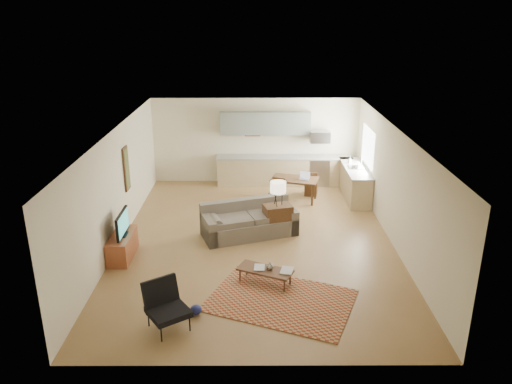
{
  "coord_description": "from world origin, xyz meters",
  "views": [
    {
      "loc": [
        -0.03,
        -10.92,
        5.26
      ],
      "look_at": [
        0.0,
        0.3,
        1.15
      ],
      "focal_mm": 35.0,
      "sensor_mm": 36.0,
      "label": 1
    }
  ],
  "objects_px": {
    "sofa": "(249,219)",
    "armchair": "(168,307)",
    "coffee_table": "(265,276)",
    "dining_table": "(294,189)",
    "console_table": "(278,220)",
    "tv_credenza": "(122,246)"
  },
  "relations": [
    {
      "from": "sofa",
      "to": "armchair",
      "type": "relative_size",
      "value": 2.79
    },
    {
      "from": "sofa",
      "to": "armchair",
      "type": "distance_m",
      "value": 4.1
    },
    {
      "from": "coffee_table",
      "to": "console_table",
      "type": "relative_size",
      "value": 1.43
    },
    {
      "from": "armchair",
      "to": "dining_table",
      "type": "relative_size",
      "value": 0.65
    },
    {
      "from": "coffee_table",
      "to": "tv_credenza",
      "type": "height_order",
      "value": "tv_credenza"
    },
    {
      "from": "dining_table",
      "to": "tv_credenza",
      "type": "bearing_deg",
      "value": -123.35
    },
    {
      "from": "armchair",
      "to": "dining_table",
      "type": "bearing_deg",
      "value": 32.56
    },
    {
      "from": "sofa",
      "to": "coffee_table",
      "type": "distance_m",
      "value": 2.39
    },
    {
      "from": "sofa",
      "to": "tv_credenza",
      "type": "distance_m",
      "value": 3.07
    },
    {
      "from": "sofa",
      "to": "armchair",
      "type": "xyz_separation_m",
      "value": [
        -1.37,
        -3.86,
        0.01
      ]
    },
    {
      "from": "console_table",
      "to": "sofa",
      "type": "bearing_deg",
      "value": 166.14
    },
    {
      "from": "coffee_table",
      "to": "dining_table",
      "type": "relative_size",
      "value": 0.85
    },
    {
      "from": "console_table",
      "to": "dining_table",
      "type": "bearing_deg",
      "value": 60.27
    },
    {
      "from": "tv_credenza",
      "to": "dining_table",
      "type": "bearing_deg",
      "value": 40.78
    },
    {
      "from": "coffee_table",
      "to": "console_table",
      "type": "xyz_separation_m",
      "value": [
        0.36,
        2.37,
        0.22
      ]
    },
    {
      "from": "armchair",
      "to": "dining_table",
      "type": "xyz_separation_m",
      "value": [
        2.66,
        6.27,
        -0.09
      ]
    },
    {
      "from": "sofa",
      "to": "dining_table",
      "type": "height_order",
      "value": "sofa"
    },
    {
      "from": "coffee_table",
      "to": "dining_table",
      "type": "xyz_separation_m",
      "value": [
        0.95,
        4.76,
        0.17
      ]
    },
    {
      "from": "sofa",
      "to": "dining_table",
      "type": "xyz_separation_m",
      "value": [
        1.29,
        2.41,
        -0.08
      ]
    },
    {
      "from": "sofa",
      "to": "console_table",
      "type": "height_order",
      "value": "sofa"
    },
    {
      "from": "sofa",
      "to": "tv_credenza",
      "type": "relative_size",
      "value": 2.02
    },
    {
      "from": "sofa",
      "to": "dining_table",
      "type": "distance_m",
      "value": 2.73
    }
  ]
}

